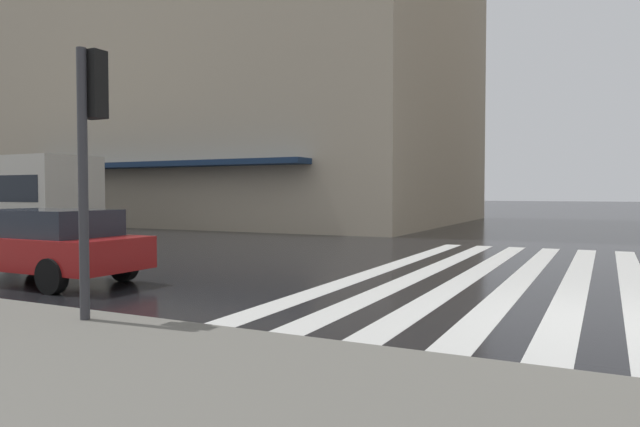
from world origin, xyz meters
TOP-DOWN VIEW (x-y plane):
  - ground_plane at (0.00, 0.00)m, footprint 220.00×220.00m
  - zebra_crossing at (4.00, 1.90)m, footprint 13.00×5.50m
  - haussmann_block_mid at (21.77, 18.75)m, footprint 19.75×23.03m
  - traffic_signal_post at (-3.35, 5.72)m, footprint 0.44×0.30m
  - car_red at (-1.00, 9.57)m, footprint 1.85×4.10m

SIDE VIEW (x-z plane):
  - ground_plane at x=0.00m, z-range 0.00..0.00m
  - zebra_crossing at x=4.00m, z-range 0.00..0.01m
  - car_red at x=-1.00m, z-range 0.05..1.46m
  - traffic_signal_post at x=-3.35m, z-range 0.90..4.27m
  - haussmann_block_mid at x=21.77m, z-range -0.24..22.47m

